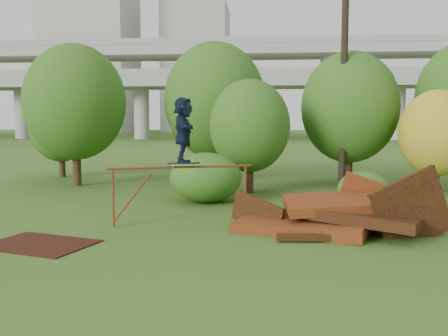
# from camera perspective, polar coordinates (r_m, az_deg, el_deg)

# --- Properties ---
(ground) EXTENTS (240.00, 240.00, 0.00)m
(ground) POSITION_cam_1_polar(r_m,az_deg,el_deg) (11.56, 3.10, -8.93)
(ground) COLOR #2D5116
(ground) RESTS_ON ground
(scrap_pile) EXTENTS (5.68, 3.11, 2.28)m
(scrap_pile) POSITION_cam_1_polar(r_m,az_deg,el_deg) (13.24, 12.36, -5.41)
(scrap_pile) COLOR #511C0E
(scrap_pile) RESTS_ON ground
(grind_rail) EXTENTS (3.81, 1.35, 1.61)m
(grind_rail) POSITION_cam_1_polar(r_m,az_deg,el_deg) (13.83, -4.91, -1.24)
(grind_rail) COLOR maroon
(grind_rail) RESTS_ON ground
(skateboard) EXTENTS (0.92, 0.51, 0.09)m
(skateboard) POSITION_cam_1_polar(r_m,az_deg,el_deg) (13.79, -4.63, 0.55)
(skateboard) COLOR black
(skateboard) RESTS_ON grind_rail
(skater) EXTENTS (0.77, 1.72, 1.79)m
(skater) POSITION_cam_1_polar(r_m,az_deg,el_deg) (13.74, -4.66, 4.35)
(skater) COLOR black
(skater) RESTS_ON skateboard
(flat_plate) EXTENTS (2.76, 2.31, 0.03)m
(flat_plate) POSITION_cam_1_polar(r_m,az_deg,el_deg) (12.44, -20.34, -8.16)
(flat_plate) COLOR black
(flat_plate) RESTS_ON ground
(tree_0) EXTENTS (4.34, 4.34, 6.12)m
(tree_0) POSITION_cam_1_polar(r_m,az_deg,el_deg) (22.57, -16.68, 7.21)
(tree_0) COLOR black
(tree_0) RESTS_ON ground
(tree_1) EXTENTS (4.58, 4.58, 6.38)m
(tree_1) POSITION_cam_1_polar(r_m,az_deg,el_deg) (22.86, -1.08, 7.72)
(tree_1) COLOR black
(tree_1) RESTS_ON ground
(tree_2) EXTENTS (3.16, 3.16, 4.46)m
(tree_2) POSITION_cam_1_polar(r_m,az_deg,el_deg) (19.54, 2.94, 4.82)
(tree_2) COLOR black
(tree_2) RESTS_ON ground
(tree_3) EXTENTS (4.20, 4.20, 5.82)m
(tree_3) POSITION_cam_1_polar(r_m,az_deg,el_deg) (22.44, 14.18, 6.74)
(tree_3) COLOR black
(tree_3) RESTS_ON ground
(tree_4) EXTENTS (2.93, 2.93, 4.04)m
(tree_4) POSITION_cam_1_polar(r_m,az_deg,el_deg) (21.00, 23.19, 3.67)
(tree_4) COLOR black
(tree_4) RESTS_ON ground
(tree_6) EXTENTS (3.11, 3.11, 4.35)m
(tree_6) POSITION_cam_1_polar(r_m,az_deg,el_deg) (26.19, -18.14, 4.58)
(tree_6) COLOR black
(tree_6) RESTS_ON ground
(shrub_left) EXTENTS (2.52, 2.33, 1.75)m
(shrub_left) POSITION_cam_1_polar(r_m,az_deg,el_deg) (17.36, -2.10, -1.09)
(shrub_left) COLOR #204612
(shrub_left) RESTS_ON ground
(shrub_right) EXTENTS (1.70, 1.56, 1.21)m
(shrub_right) POSITION_cam_1_polar(r_m,az_deg,el_deg) (16.90, 15.65, -2.40)
(shrub_right) COLOR #204612
(shrub_right) RESTS_ON ground
(utility_pole) EXTENTS (1.40, 0.28, 8.85)m
(utility_pole) POSITION_cam_1_polar(r_m,az_deg,el_deg) (21.18, 13.53, 9.79)
(utility_pole) COLOR black
(utility_pole) RESTS_ON ground
(freeway_overpass) EXTENTS (160.00, 15.00, 13.70)m
(freeway_overpass) POSITION_cam_1_polar(r_m,az_deg,el_deg) (74.47, 4.91, 11.33)
(freeway_overpass) COLOR gray
(freeway_overpass) RESTS_ON ground
(building_left) EXTENTS (18.00, 16.00, 35.00)m
(building_left) POSITION_cam_1_polar(r_m,az_deg,el_deg) (113.84, -14.99, 12.82)
(building_left) COLOR #9E9E99
(building_left) RESTS_ON ground
(building_right) EXTENTS (14.00, 14.00, 28.00)m
(building_right) POSITION_cam_1_polar(r_m,az_deg,el_deg) (114.90, -3.14, 11.17)
(building_right) COLOR #9E9E99
(building_right) RESTS_ON ground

